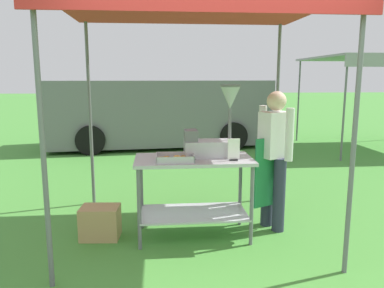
{
  "coord_description": "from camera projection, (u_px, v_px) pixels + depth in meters",
  "views": [
    {
      "loc": [
        -0.52,
        -2.86,
        1.76
      ],
      "look_at": [
        -0.15,
        1.31,
        1.02
      ],
      "focal_mm": 35.1,
      "sensor_mm": 36.0,
      "label": 1
    }
  ],
  "objects": [
    {
      "name": "van_grey",
      "position": [
        161.0,
        112.0,
        9.76
      ],
      "size": [
        5.66,
        2.46,
        1.69
      ],
      "color": "slate",
      "rests_on": "ground"
    },
    {
      "name": "donut_tray",
      "position": [
        175.0,
        159.0,
        3.93
      ],
      "size": [
        0.4,
        0.29,
        0.07
      ],
      "color": "#B7B7BC",
      "rests_on": "donut_cart"
    },
    {
      "name": "ground_plane",
      "position": [
        181.0,
        152.0,
        9.04
      ],
      "size": [
        70.0,
        70.0,
        0.0
      ],
      "primitive_type": "plane",
      "color": "#478E38"
    },
    {
      "name": "vendor",
      "position": [
        274.0,
        153.0,
        4.3
      ],
      "size": [
        0.46,
        0.52,
        1.61
      ],
      "color": "#2D3347",
      "rests_on": "ground"
    },
    {
      "name": "neighbour_tent",
      "position": [
        382.0,
        60.0,
        9.04
      ],
      "size": [
        3.22,
        2.81,
        2.26
      ],
      "color": "slate",
      "rests_on": "ground"
    },
    {
      "name": "stall_canopy",
      "position": [
        193.0,
        12.0,
        3.9
      ],
      "size": [
        2.8,
        2.35,
        2.53
      ],
      "color": "slate",
      "rests_on": "ground"
    },
    {
      "name": "donut_cart",
      "position": [
        194.0,
        179.0,
        4.12
      ],
      "size": [
        1.27,
        0.66,
        0.9
      ],
      "color": "#B7B7BC",
      "rests_on": "ground"
    },
    {
      "name": "menu_sign",
      "position": [
        234.0,
        151.0,
        3.93
      ],
      "size": [
        0.13,
        0.05,
        0.23
      ],
      "color": "black",
      "rests_on": "donut_cart"
    },
    {
      "name": "donut_fryer",
      "position": [
        214.0,
        133.0,
        4.11
      ],
      "size": [
        0.61,
        0.28,
        0.79
      ],
      "color": "#B7B7BC",
      "rests_on": "donut_cart"
    },
    {
      "name": "supply_crate",
      "position": [
        100.0,
        222.0,
        4.15
      ],
      "size": [
        0.44,
        0.33,
        0.36
      ],
      "color": "tan",
      "rests_on": "ground"
    }
  ]
}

